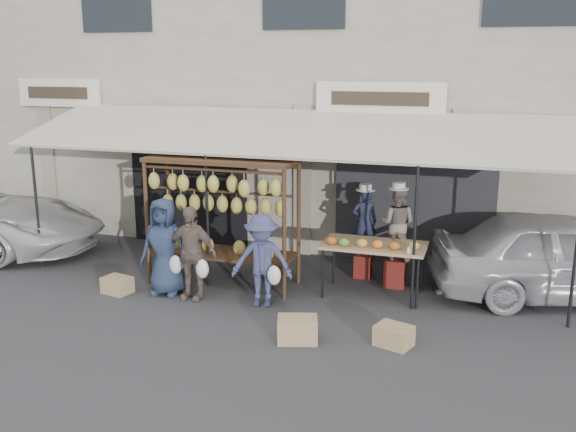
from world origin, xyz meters
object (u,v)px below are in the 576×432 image
produce_table (373,246)px  crate_far (117,285)px  vendor_right (397,223)px  crate_near_a (297,329)px  sedan (566,256)px  banana_rack (221,197)px  customer_right (262,261)px  crate_near_b (394,336)px  vendor_left (364,222)px  customer_mid (191,253)px  customer_left (164,247)px

produce_table → crate_far: 4.35m
vendor_right → crate_near_a: 2.99m
crate_far → sedan: bearing=15.9°
banana_rack → sedan: bearing=10.9°
customer_right → crate_near_b: 2.47m
produce_table → sedan: bearing=16.3°
crate_near_b → crate_far: crate_near_b is taller
crate_near_b → produce_table: bearing=109.9°
customer_right → crate_far: bearing=173.9°
crate_far → vendor_left: bearing=28.8°
vendor_left → crate_near_a: (-0.34, -2.97, -0.86)m
produce_table → vendor_right: (0.29, 0.63, 0.26)m
banana_rack → vendor_right: banana_rack is taller
customer_mid → crate_near_b: size_ratio=3.25×
banana_rack → vendor_left: banana_rack is taller
customer_mid → crate_near_b: 3.60m
customer_mid → crate_far: 1.48m
produce_table → vendor_left: 1.01m
produce_table → customer_mid: bearing=-160.6°
vendor_left → crate_far: 4.43m
customer_mid → sedan: bearing=19.8°
customer_left → sedan: customer_left is taller
customer_mid → banana_rack: bearing=77.3°
produce_table → crate_near_b: bearing=-70.1°
crate_far → crate_near_b: bearing=-7.4°
vendor_left → produce_table: bearing=94.0°
crate_near_b → sedan: sedan is taller
produce_table → crate_near_a: (-0.67, -2.03, -0.70)m
banana_rack → customer_right: 1.49m
vendor_left → crate_near_b: 3.02m
banana_rack → customer_right: (1.01, -0.74, -0.82)m
vendor_left → vendor_right: size_ratio=0.96×
customer_right → crate_far: customer_right is taller
customer_mid → customer_right: bearing=4.3°
vendor_right → crate_near_a: bearing=75.9°
customer_mid → sedan: size_ratio=0.36×
crate_near_a → sedan: bearing=38.4°
customer_left → banana_rack: bearing=42.7°
customer_mid → customer_right: customer_mid is taller
customer_right → crate_near_a: customer_right is taller
banana_rack → customer_mid: (-0.21, -0.79, -0.79)m
vendor_left → crate_far: vendor_left is taller
customer_mid → crate_near_a: bearing=-24.0°
banana_rack → produce_table: banana_rack is taller
customer_mid → crate_far: bearing=-171.0°
crate_far → banana_rack: bearing=32.0°
crate_near_b → sedan: (2.37, 2.66, 0.59)m
banana_rack → customer_right: bearing=-36.4°
vendor_right → sedan: size_ratio=0.30×
customer_right → customer_left: bearing=168.6°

